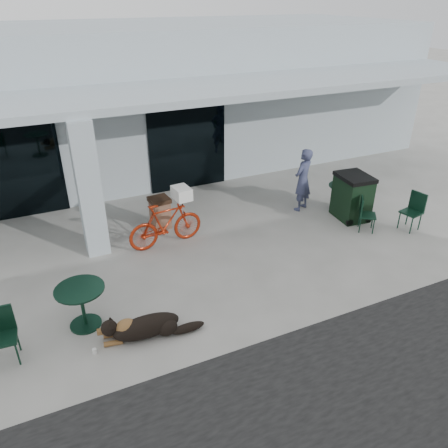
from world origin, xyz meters
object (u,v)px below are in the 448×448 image
trash_receptacle (160,213)px  bicycle (166,224)px  cafe_chair_near (3,338)px  cafe_table_near (83,307)px  dog (147,326)px  cafe_chair_far_a (368,215)px  cafe_table_far (342,198)px  wheeled_bin (352,197)px  person (303,180)px  cafe_chair_far_b (411,212)px

trash_receptacle → bicycle: bearing=-98.7°
cafe_chair_near → cafe_table_near: bearing=18.5°
dog → bicycle: bearing=75.1°
dog → cafe_chair_far_a: bearing=22.7°
cafe_table_far → trash_receptacle: trash_receptacle is taller
cafe_chair_far_a → wheeled_bin: bearing=28.8°
wheeled_bin → cafe_table_far: bearing=85.7°
bicycle → cafe_table_near: bicycle is taller
cafe_table_far → person: size_ratio=0.45×
bicycle → wheeled_bin: size_ratio=1.51×
cafe_table_near → wheeled_bin: bearing=11.4°
person → trash_receptacle: size_ratio=2.11×
cafe_table_near → cafe_chair_far_b: cafe_chair_far_b is taller
trash_receptacle → cafe_chair_far_a: bearing=-26.7°
dog → cafe_chair_near: (-2.25, 0.39, 0.25)m
dog → cafe_chair_far_a: cafe_chair_far_a is taller
cafe_table_far → cafe_chair_far_a: cafe_chair_far_a is taller
cafe_chair_far_a → cafe_chair_far_b: (1.05, -0.40, 0.04)m
cafe_chair_far_a → cafe_chair_far_b: size_ratio=0.91×
dog → cafe_table_near: size_ratio=1.57×
cafe_chair_far_b → trash_receptacle: cafe_chair_far_b is taller
dog → person: size_ratio=0.78×
cafe_table_near → cafe_table_far: bearing=14.9°
cafe_table_far → cafe_chair_far_b: size_ratio=0.80×
cafe_table_near → cafe_chair_far_a: size_ratio=0.98×
bicycle → dog: 3.20m
bicycle → trash_receptacle: bearing=-13.9°
wheeled_bin → bicycle: bearing=177.3°
bicycle → person: 4.05m
cafe_chair_far_b → cafe_chair_far_a: bearing=-121.8°
cafe_table_far → cafe_chair_far_a: (-0.19, -1.25, 0.08)m
bicycle → wheeled_bin: 4.99m
person → wheeled_bin: bearing=106.0°
cafe_chair_far_a → trash_receptacle: size_ratio=1.08×
cafe_table_far → cafe_chair_far_b: bearing=-62.6°
dog → cafe_table_far: size_ratio=1.75×
bicycle → cafe_table_far: (5.02, -0.21, -0.19)m
dog → person: person is taller
cafe_chair_near → cafe_chair_far_a: cafe_chair_near is taller
cafe_chair_near → person: size_ratio=0.55×
cafe_table_far → wheeled_bin: size_ratio=0.64×
dog → cafe_table_far: (6.34, 2.69, 0.14)m
dog → cafe_table_far: bearing=32.6°
cafe_chair_near → cafe_chair_far_a: 8.46m
person → cafe_chair_near: bearing=-5.9°
cafe_chair_far_b → wheeled_bin: size_ratio=0.80×
cafe_chair_near → cafe_table_far: cafe_chair_near is taller
cafe_table_near → cafe_table_far: cafe_table_near is taller
bicycle → cafe_chair_far_b: (5.88, -1.86, -0.06)m
bicycle → cafe_chair_far_a: size_ratio=2.06×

